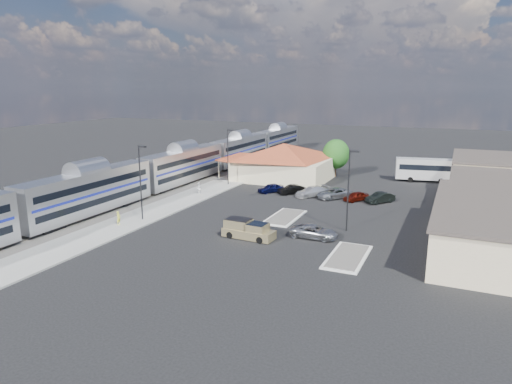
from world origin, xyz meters
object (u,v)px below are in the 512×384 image
at_px(suv, 314,232).
at_px(coach_bus, 433,169).
at_px(station_depot, 283,161).
at_px(pickup_truck, 249,230).

distance_m(suv, coach_bus, 37.23).
bearing_deg(coach_bus, suv, 155.73).
xyz_separation_m(station_depot, coach_bus, (23.55, 8.15, -0.92)).
xyz_separation_m(suv, coach_bus, (9.53, 35.96, 1.51)).
bearing_deg(suv, station_depot, 26.54).
bearing_deg(pickup_truck, station_depot, 17.78).
distance_m(pickup_truck, coach_bus, 41.96).
height_order(station_depot, suv, station_depot).
bearing_deg(station_depot, coach_bus, 19.08).
xyz_separation_m(station_depot, pickup_truck, (7.81, -30.73, -2.23)).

